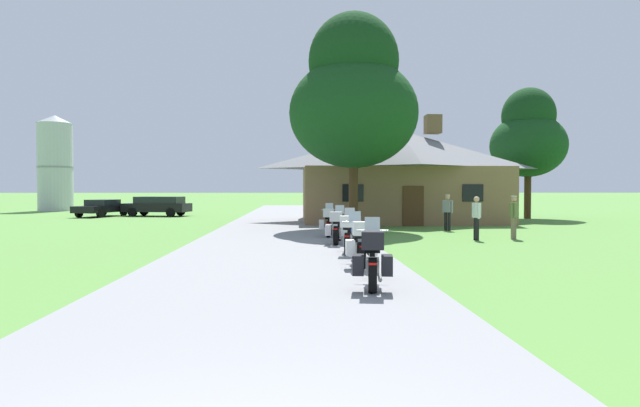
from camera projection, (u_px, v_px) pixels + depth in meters
ground_plane at (284, 234)px, 22.46m from camera, size 500.00×500.00×0.00m
asphalt_driveway at (283, 238)px, 20.46m from camera, size 6.40×80.00×0.06m
motorcycle_black_nearest_to_camera at (373, 259)px, 9.93m from camera, size 0.90×2.08×1.30m
motorcycle_blue_second_in_row at (359, 244)px, 12.74m from camera, size 0.72×2.08×1.30m
motorcycle_red_third_in_row at (348, 234)px, 15.47m from camera, size 0.76×2.08×1.30m
motorcycle_silver_fourth_in_row at (337, 228)px, 18.00m from camera, size 0.93×2.07×1.30m
motorcycle_black_farthest_in_row at (329, 223)px, 20.72m from camera, size 0.83×2.08×1.30m
stone_lodge at (399, 175)px, 31.00m from camera, size 11.96×8.07×6.34m
bystander_gray_shirt_near_lodge at (447, 210)px, 24.32m from camera, size 0.42×0.41×1.69m
bystander_white_shirt_beside_signpost at (476, 216)px, 19.77m from camera, size 0.23×0.55×1.67m
bystander_olive_shirt_by_tree at (514, 215)px, 20.17m from camera, size 0.41×0.42×1.69m
tree_right_of_lodge at (528, 137)px, 34.17m from camera, size 4.86×4.86×8.57m
tree_by_lodge_front at (354, 98)px, 24.69m from camera, size 6.09×6.09×10.26m
metal_silo_distant at (55, 163)px, 46.38m from camera, size 3.01×3.01×8.50m
parked_black_suv_far_left at (158, 205)px, 37.41m from camera, size 4.87×2.70×1.40m
parked_black_sedan_far_left at (102, 207)px, 36.75m from camera, size 2.93×4.55×1.20m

